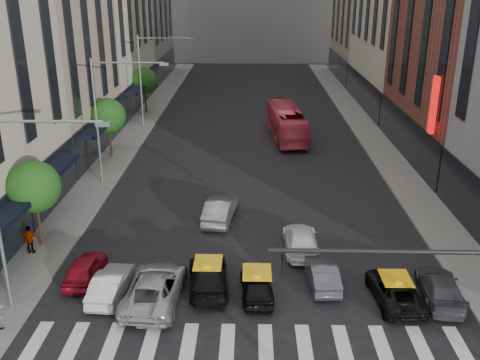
# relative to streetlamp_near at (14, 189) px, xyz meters

# --- Properties ---
(sidewalk_left) EXTENTS (3.00, 96.00, 0.15)m
(sidewalk_left) POSITION_rel_streetlamp_near_xyz_m (-1.46, 26.00, -5.83)
(sidewalk_left) COLOR slate
(sidewalk_left) RESTS_ON ground
(sidewalk_right) EXTENTS (3.00, 96.00, 0.15)m
(sidewalk_right) POSITION_rel_streetlamp_near_xyz_m (21.54, 26.00, -5.83)
(sidewalk_right) COLOR slate
(sidewalk_right) RESTS_ON ground
(building_left_b) EXTENTS (8.00, 16.00, 24.00)m
(building_left_b) POSITION_rel_streetlamp_near_xyz_m (-6.96, 24.00, 6.10)
(building_left_b) COLOR tan
(building_left_b) RESTS_ON ground
(tree_near) EXTENTS (2.88, 2.88, 4.95)m
(tree_near) POSITION_rel_streetlamp_near_xyz_m (-1.76, 6.00, -2.25)
(tree_near) COLOR black
(tree_near) RESTS_ON sidewalk_left
(tree_mid) EXTENTS (2.88, 2.88, 4.95)m
(tree_mid) POSITION_rel_streetlamp_near_xyz_m (-1.76, 22.00, -2.25)
(tree_mid) COLOR black
(tree_mid) RESTS_ON sidewalk_left
(tree_far) EXTENTS (2.88, 2.88, 4.95)m
(tree_far) POSITION_rel_streetlamp_near_xyz_m (-1.76, 38.00, -2.25)
(tree_far) COLOR black
(tree_far) RESTS_ON sidewalk_left
(streetlamp_near) EXTENTS (5.38, 0.25, 9.00)m
(streetlamp_near) POSITION_rel_streetlamp_near_xyz_m (0.00, 0.00, 0.00)
(streetlamp_near) COLOR gray
(streetlamp_near) RESTS_ON sidewalk_left
(streetlamp_mid) EXTENTS (5.38, 0.25, 9.00)m
(streetlamp_mid) POSITION_rel_streetlamp_near_xyz_m (0.00, 16.00, 0.00)
(streetlamp_mid) COLOR gray
(streetlamp_mid) RESTS_ON sidewalk_left
(streetlamp_far) EXTENTS (5.38, 0.25, 9.00)m
(streetlamp_far) POSITION_rel_streetlamp_near_xyz_m (0.00, 32.00, 0.00)
(streetlamp_far) COLOR gray
(streetlamp_far) RESTS_ON sidewalk_left
(liberty_sign) EXTENTS (0.30, 0.70, 4.00)m
(liberty_sign) POSITION_rel_streetlamp_near_xyz_m (22.64, 16.00, 0.10)
(liberty_sign) COLOR red
(liberty_sign) RESTS_ON ground
(car_red) EXTENTS (1.57, 3.70, 1.25)m
(car_red) POSITION_rel_streetlamp_near_xyz_m (1.73, 2.59, -5.28)
(car_red) COLOR maroon
(car_red) RESTS_ON ground
(car_white_front) EXTENTS (1.61, 3.96, 1.28)m
(car_white_front) POSITION_rel_streetlamp_near_xyz_m (3.40, 1.17, -5.27)
(car_white_front) COLOR silver
(car_white_front) RESTS_ON ground
(car_silver) EXTENTS (2.73, 5.40, 1.46)m
(car_silver) POSITION_rel_streetlamp_near_xyz_m (5.54, 0.75, -5.17)
(car_silver) COLOR #ADACB2
(car_silver) RESTS_ON ground
(taxi_left) EXTENTS (2.32, 4.77, 1.34)m
(taxi_left) POSITION_rel_streetlamp_near_xyz_m (7.94, 2.00, -5.24)
(taxi_left) COLOR black
(taxi_left) RESTS_ON ground
(taxi_center) EXTENTS (1.71, 3.78, 1.26)m
(taxi_center) POSITION_rel_streetlamp_near_xyz_m (10.31, 1.29, -5.27)
(taxi_center) COLOR black
(taxi_center) RESTS_ON ground
(car_grey_mid) EXTENTS (1.54, 3.85, 1.24)m
(car_grey_mid) POSITION_rel_streetlamp_near_xyz_m (13.52, 2.39, -5.28)
(car_grey_mid) COLOR #3F4147
(car_grey_mid) RESTS_ON ground
(taxi_right) EXTENTS (2.25, 4.38, 1.18)m
(taxi_right) POSITION_rel_streetlamp_near_xyz_m (16.74, 1.00, -5.31)
(taxi_right) COLOR black
(taxi_right) RESTS_ON ground
(car_grey_curb) EXTENTS (2.29, 4.53, 1.26)m
(car_grey_curb) POSITION_rel_streetlamp_near_xyz_m (18.90, 1.16, -5.27)
(car_grey_curb) COLOR #43454B
(car_grey_curb) RESTS_ON ground
(car_row2_left) EXTENTS (2.13, 4.63, 1.47)m
(car_row2_left) POSITION_rel_streetlamp_near_xyz_m (8.09, 9.80, -5.17)
(car_row2_left) COLOR gray
(car_row2_left) RESTS_ON ground
(car_row2_right) EXTENTS (1.82, 4.46, 1.29)m
(car_row2_right) POSITION_rel_streetlamp_near_xyz_m (12.78, 5.89, -5.26)
(car_row2_right) COLOR white
(car_row2_right) RESTS_ON ground
(bus) EXTENTS (3.36, 10.88, 2.98)m
(bus) POSITION_rel_streetlamp_near_xyz_m (13.35, 28.54, -4.41)
(bus) COLOR #E44362
(bus) RESTS_ON ground
(pedestrian_far) EXTENTS (0.97, 0.47, 1.61)m
(pedestrian_far) POSITION_rel_streetlamp_near_xyz_m (-1.97, 5.01, -4.95)
(pedestrian_far) COLOR gray
(pedestrian_far) RESTS_ON sidewalk_left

